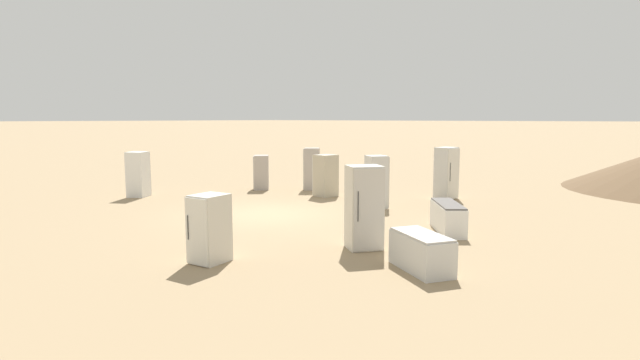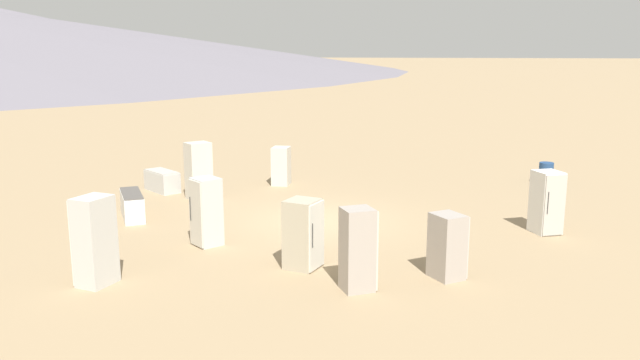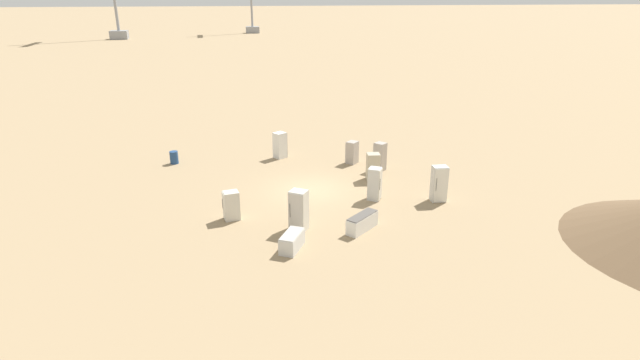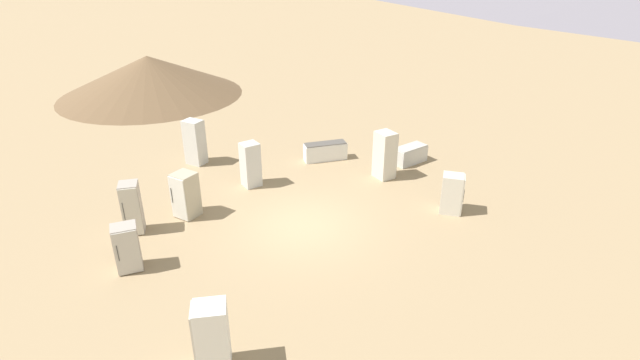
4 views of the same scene
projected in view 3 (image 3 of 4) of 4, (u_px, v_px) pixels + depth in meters
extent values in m
plane|color=#9E8460|center=(310.00, 190.00, 27.57)|extent=(1000.00, 1000.00, 0.00)
cube|color=gray|center=(253.00, 30.00, 141.59)|extent=(3.53, 3.53, 1.76)
cube|color=gray|center=(119.00, 35.00, 121.82)|extent=(4.04, 4.04, 2.02)
cube|color=silver|center=(292.00, 242.00, 21.07)|extent=(1.60, 1.33, 0.70)
cube|color=#BCB7AD|center=(292.00, 234.00, 20.95)|extent=(1.54, 1.27, 0.04)
cube|color=silver|center=(439.00, 184.00, 25.84)|extent=(0.66, 0.82, 1.91)
cube|color=silver|center=(441.00, 186.00, 25.55)|extent=(0.12, 0.73, 1.83)
cylinder|color=#2D2D2D|center=(436.00, 185.00, 25.46)|extent=(0.02, 0.02, 0.67)
cube|color=beige|center=(299.00, 210.00, 22.65)|extent=(0.96, 0.98, 1.91)
cube|color=#BCB7AD|center=(296.00, 213.00, 22.36)|extent=(0.46, 0.60, 1.83)
cylinder|color=#2D2D2D|center=(290.00, 210.00, 22.40)|extent=(0.02, 0.02, 0.67)
cube|color=#A89E93|center=(380.00, 157.00, 30.46)|extent=(0.84, 0.83, 1.74)
cube|color=beige|center=(376.00, 156.00, 30.66)|extent=(0.36, 0.47, 1.67)
cylinder|color=#2D2D2D|center=(377.00, 153.00, 30.80)|extent=(0.02, 0.02, 0.61)
cube|color=#A89E93|center=(352.00, 152.00, 31.79)|extent=(0.89, 0.90, 1.43)
cube|color=#BCB7AD|center=(348.00, 152.00, 31.95)|extent=(0.49, 0.51, 1.37)
cylinder|color=#2D2D2D|center=(350.00, 150.00, 32.13)|extent=(0.02, 0.02, 0.50)
cube|color=#B2A88E|center=(373.00, 167.00, 28.89)|extent=(0.79, 0.82, 1.59)
cube|color=silver|center=(372.00, 165.00, 29.23)|extent=(0.15, 0.69, 1.52)
cylinder|color=#2D2D2D|center=(376.00, 163.00, 29.25)|extent=(0.02, 0.02, 0.56)
cube|color=silver|center=(374.00, 184.00, 26.06)|extent=(0.86, 0.85, 1.74)
cube|color=beige|center=(380.00, 185.00, 25.96)|extent=(0.53, 0.37, 1.67)
cylinder|color=#2D2D2D|center=(380.00, 185.00, 25.72)|extent=(0.02, 0.02, 0.61)
cube|color=beige|center=(232.00, 205.00, 23.79)|extent=(0.69, 0.77, 1.41)
cube|color=silver|center=(224.00, 207.00, 23.67)|extent=(0.59, 0.11, 1.36)
cylinder|color=#2D2D2D|center=(222.00, 204.00, 23.83)|extent=(0.02, 0.02, 0.49)
cube|color=white|center=(362.00, 223.00, 22.79)|extent=(1.58, 1.78, 0.73)
cube|color=#56514C|center=(362.00, 215.00, 22.65)|extent=(1.52, 1.71, 0.04)
cube|color=white|center=(280.00, 145.00, 32.84)|extent=(0.92, 0.95, 1.70)
cube|color=#BCB7AD|center=(284.00, 144.00, 33.09)|extent=(0.55, 0.36, 1.64)
cylinder|color=#2D2D2D|center=(287.00, 143.00, 32.92)|extent=(0.02, 0.02, 0.60)
cylinder|color=navy|center=(174.00, 157.00, 31.82)|extent=(0.52, 0.52, 0.81)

